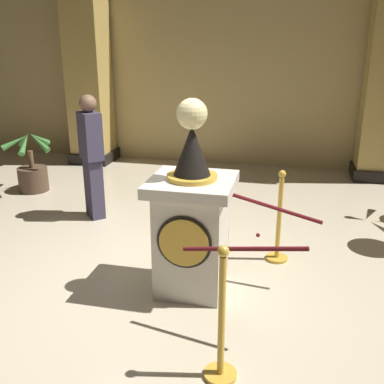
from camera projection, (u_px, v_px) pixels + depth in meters
The scene contains 9 objects.
ground_plane at pixel (162, 275), 4.58m from camera, with size 10.77×10.77×0.00m, color beige.
back_wall at pixel (230, 73), 8.25m from camera, with size 10.77×0.16×3.41m, color tan.
pedestal_clock at pixel (192, 221), 4.11m from camera, with size 0.76×0.76×1.83m.
stanchion_near at pixel (221, 334), 3.09m from camera, with size 0.24×0.24×1.03m.
stanchion_far at pixel (278, 230), 4.79m from camera, with size 0.24×0.24×1.02m.
velvet_rope at pixel (258, 226), 3.80m from camera, with size 1.13×1.15×0.22m.
column_left at pixel (89, 77), 8.38m from camera, with size 0.81×0.81×3.28m.
potted_palm_left at pixel (32, 171), 7.04m from camera, with size 0.75×0.78×0.98m.
bystander_guest at pixel (92, 155), 5.81m from camera, with size 0.41×0.41×1.64m.
Camera 1 is at (1.21, -3.89, 2.29)m, focal length 41.66 mm.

